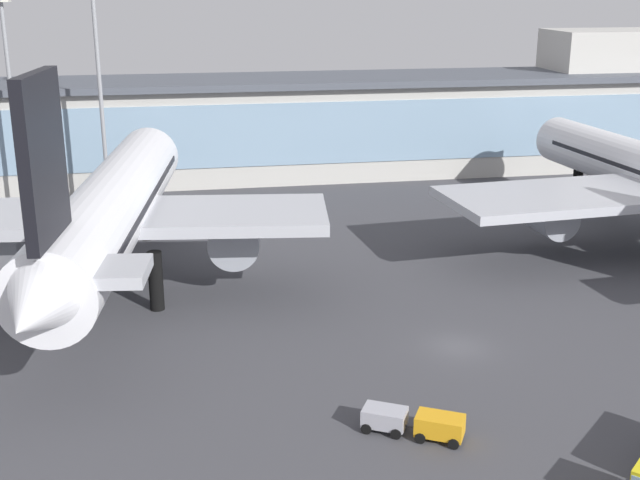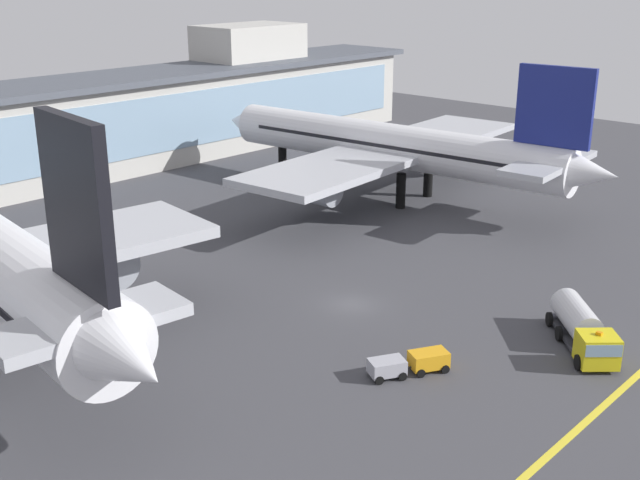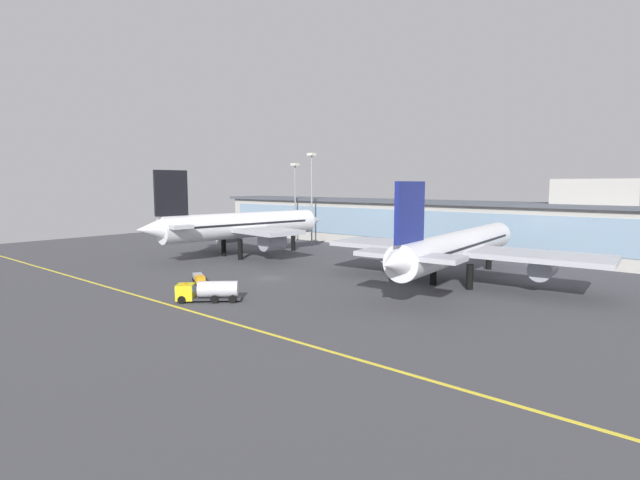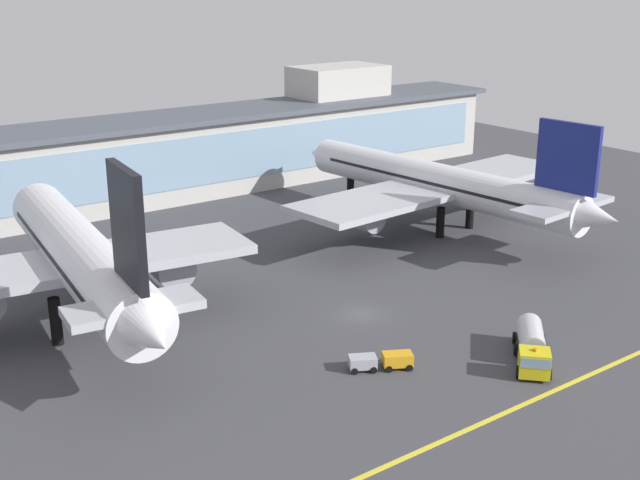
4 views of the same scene
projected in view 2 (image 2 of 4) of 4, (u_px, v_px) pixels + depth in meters
The scene contains 6 objects.
ground_plane at pixel (352, 304), 65.10m from camera, with size 186.23×186.23×0.00m, color #424247.
taxiway_centreline_stripe at pixel (612, 398), 51.01m from camera, with size 148.99×0.50×0.01m, color yellow.
terminal_building at pixel (35, 132), 98.50m from camera, with size 136.02×14.00×17.63m.
airliner_near_right at pixel (394, 147), 93.00m from camera, with size 45.96×52.72×16.92m.
fuel_tanker_truck at pixel (583, 329), 57.21m from camera, with size 8.24×7.98×2.90m.
baggage_tug_near at pixel (410, 363), 53.87m from camera, with size 5.63×4.11×1.40m.
Camera 2 is at (-45.69, -38.58, 26.42)m, focal length 44.53 mm.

